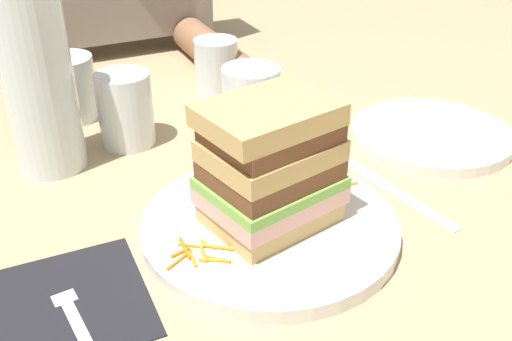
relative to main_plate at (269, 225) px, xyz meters
name	(u,v)px	position (x,y,z in m)	size (l,w,h in m)	color
ground_plane	(276,231)	(0.01, 0.00, -0.01)	(3.00, 3.00, 0.00)	tan
main_plate	(269,225)	(0.00, 0.00, 0.00)	(0.26, 0.26, 0.02)	white
sandwich	(269,165)	(0.00, 0.00, 0.07)	(0.14, 0.12, 0.13)	tan
carrot_shred_0	(185,248)	(-0.09, -0.01, 0.01)	(0.00, 0.00, 0.03)	orange
carrot_shred_1	(211,260)	(-0.08, -0.04, 0.01)	(0.00, 0.00, 0.02)	orange
carrot_shred_2	(218,247)	(-0.06, -0.02, 0.01)	(0.00, 0.00, 0.03)	orange
carrot_shred_3	(193,260)	(-0.09, -0.03, 0.01)	(0.00, 0.00, 0.02)	orange
carrot_shred_4	(208,244)	(-0.07, -0.01, 0.01)	(0.00, 0.00, 0.02)	orange
carrot_shred_5	(204,255)	(-0.08, -0.03, 0.01)	(0.00, 0.00, 0.02)	orange
carrot_shred_6	(217,259)	(-0.07, -0.04, 0.01)	(0.00, 0.00, 0.03)	orange
carrot_shred_7	(180,252)	(-0.10, -0.01, 0.01)	(0.00, 0.00, 0.02)	orange
carrot_shred_8	(179,260)	(-0.10, -0.02, 0.01)	(0.00, 0.00, 0.03)	orange
carrot_shred_9	(191,245)	(-0.09, -0.01, 0.01)	(0.00, 0.00, 0.03)	orange
carrot_shred_10	(309,190)	(0.06, 0.03, 0.01)	(0.00, 0.00, 0.03)	orange
carrot_shred_11	(326,188)	(0.08, 0.02, 0.01)	(0.00, 0.00, 0.02)	orange
carrot_shred_12	(330,181)	(0.09, 0.03, 0.01)	(0.00, 0.00, 0.02)	orange
carrot_shred_13	(328,191)	(0.08, 0.02, 0.01)	(0.00, 0.00, 0.03)	orange
carrot_shred_14	(345,184)	(0.10, 0.02, 0.01)	(0.00, 0.00, 0.03)	orange
carrot_shred_15	(316,192)	(0.07, 0.02, 0.01)	(0.00, 0.00, 0.03)	orange
napkin_dark	(67,303)	(-0.20, -0.02, -0.01)	(0.14, 0.14, 0.00)	black
fork	(74,316)	(-0.20, -0.04, 0.00)	(0.03, 0.17, 0.00)	silver
knife	(393,189)	(0.16, 0.01, -0.01)	(0.04, 0.20, 0.00)	silver
juice_glass	(251,103)	(0.08, 0.21, 0.03)	(0.08, 0.08, 0.09)	white
water_bottle	(35,67)	(-0.17, 0.23, 0.12)	(0.08, 0.08, 0.29)	silver
empty_tumbler_0	(126,109)	(-0.08, 0.25, 0.04)	(0.07, 0.07, 0.09)	silver
empty_tumbler_1	(216,66)	(0.09, 0.36, 0.03)	(0.07, 0.07, 0.08)	silver
empty_tumbler_2	(68,88)	(-0.13, 0.36, 0.04)	(0.08, 0.08, 0.09)	silver
side_plate	(431,134)	(0.28, 0.09, 0.00)	(0.21, 0.21, 0.01)	white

